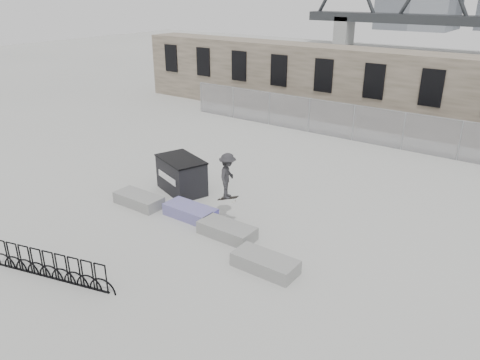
% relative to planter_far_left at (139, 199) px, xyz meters
% --- Properties ---
extents(ground, '(120.00, 120.00, 0.00)m').
position_rel_planter_far_left_xyz_m(ground, '(3.30, 0.26, -0.24)').
color(ground, '#B2B3AE').
rests_on(ground, ground).
extents(stone_wall, '(36.00, 2.58, 4.50)m').
position_rel_planter_far_left_xyz_m(stone_wall, '(3.30, 16.50, 2.01)').
color(stone_wall, '#675B4C').
rests_on(stone_wall, ground).
extents(chainlink_fence, '(22.06, 0.06, 2.02)m').
position_rel_planter_far_left_xyz_m(chainlink_fence, '(3.30, 12.76, 0.79)').
color(chainlink_fence, gray).
rests_on(chainlink_fence, ground).
extents(planter_far_left, '(2.00, 0.90, 0.45)m').
position_rel_planter_far_left_xyz_m(planter_far_left, '(0.00, 0.00, 0.00)').
color(planter_far_left, gray).
rests_on(planter_far_left, ground).
extents(planter_center_left, '(2.00, 0.90, 0.45)m').
position_rel_planter_far_left_xyz_m(planter_center_left, '(2.34, 0.39, 0.00)').
color(planter_center_left, '#4138AA').
rests_on(planter_center_left, ground).
extents(planter_center_right, '(2.00, 0.90, 0.45)m').
position_rel_planter_far_left_xyz_m(planter_center_right, '(4.30, 0.06, 0.00)').
color(planter_center_right, gray).
rests_on(planter_center_right, ground).
extents(planter_offset, '(2.00, 0.90, 0.45)m').
position_rel_planter_far_left_xyz_m(planter_offset, '(6.48, -0.88, 0.00)').
color(planter_offset, gray).
rests_on(planter_offset, ground).
extents(dumpster, '(2.52, 2.00, 1.45)m').
position_rel_planter_far_left_xyz_m(dumpster, '(0.44, 2.00, 0.49)').
color(dumpster, black).
rests_on(dumpster, ground).
extents(bike_rack, '(4.35, 1.20, 0.90)m').
position_rel_planter_far_left_xyz_m(bike_rack, '(1.67, -4.96, 0.20)').
color(bike_rack, black).
rests_on(bike_rack, ground).
extents(skateboarder, '(0.98, 1.21, 1.81)m').
position_rel_planter_far_left_xyz_m(skateboarder, '(3.74, 0.86, 1.59)').
color(skateboarder, '#2A292C').
rests_on(skateboarder, ground).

